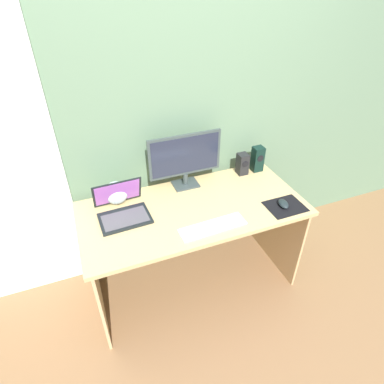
{
  "coord_description": "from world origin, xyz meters",
  "views": [
    {
      "loc": [
        -0.62,
        -1.55,
        2.03
      ],
      "look_at": [
        -0.02,
        -0.02,
        0.87
      ],
      "focal_mm": 30.01,
      "sensor_mm": 36.0,
      "label": 1
    }
  ],
  "objects_px": {
    "keyboard_external": "(213,227)",
    "speaker_right": "(257,159)",
    "mouse": "(283,204)",
    "laptop": "(122,209)",
    "monitor": "(185,158)",
    "fishbowl": "(116,193)",
    "speaker_near_monitor": "(242,164)"
  },
  "relations": [
    {
      "from": "speaker_near_monitor",
      "to": "keyboard_external",
      "type": "bearing_deg",
      "value": -133.7
    },
    {
      "from": "keyboard_external",
      "to": "mouse",
      "type": "xyz_separation_m",
      "value": [
        0.52,
        0.02,
        0.02
      ]
    },
    {
      "from": "speaker_right",
      "to": "mouse",
      "type": "relative_size",
      "value": 1.97
    },
    {
      "from": "laptop",
      "to": "monitor",
      "type": "bearing_deg",
      "value": 19.63
    },
    {
      "from": "speaker_near_monitor",
      "to": "fishbowl",
      "type": "distance_m",
      "value": 0.96
    },
    {
      "from": "laptop",
      "to": "keyboard_external",
      "type": "height_order",
      "value": "laptop"
    },
    {
      "from": "fishbowl",
      "to": "mouse",
      "type": "height_order",
      "value": "fishbowl"
    },
    {
      "from": "keyboard_external",
      "to": "mouse",
      "type": "distance_m",
      "value": 0.52
    },
    {
      "from": "speaker_near_monitor",
      "to": "laptop",
      "type": "distance_m",
      "value": 0.97
    },
    {
      "from": "laptop",
      "to": "mouse",
      "type": "relative_size",
      "value": 3.25
    },
    {
      "from": "speaker_near_monitor",
      "to": "mouse",
      "type": "bearing_deg",
      "value": -83.37
    },
    {
      "from": "speaker_near_monitor",
      "to": "keyboard_external",
      "type": "distance_m",
      "value": 0.68
    },
    {
      "from": "keyboard_external",
      "to": "speaker_right",
      "type": "bearing_deg",
      "value": 37.15
    },
    {
      "from": "speaker_right",
      "to": "laptop",
      "type": "relative_size",
      "value": 0.61
    },
    {
      "from": "keyboard_external",
      "to": "mouse",
      "type": "relative_size",
      "value": 4.21
    },
    {
      "from": "monitor",
      "to": "laptop",
      "type": "xyz_separation_m",
      "value": [
        -0.49,
        -0.18,
        -0.18
      ]
    },
    {
      "from": "mouse",
      "to": "speaker_right",
      "type": "bearing_deg",
      "value": 92.81
    },
    {
      "from": "monitor",
      "to": "mouse",
      "type": "bearing_deg",
      "value": -42.8
    },
    {
      "from": "speaker_right",
      "to": "fishbowl",
      "type": "bearing_deg",
      "value": -179.15
    },
    {
      "from": "speaker_right",
      "to": "keyboard_external",
      "type": "height_order",
      "value": "speaker_right"
    },
    {
      "from": "monitor",
      "to": "keyboard_external",
      "type": "bearing_deg",
      "value": -91.01
    },
    {
      "from": "monitor",
      "to": "speaker_near_monitor",
      "type": "xyz_separation_m",
      "value": [
        0.46,
        -0.01,
        -0.14
      ]
    },
    {
      "from": "mouse",
      "to": "fishbowl",
      "type": "bearing_deg",
      "value": 167.7
    },
    {
      "from": "monitor",
      "to": "fishbowl",
      "type": "height_order",
      "value": "monitor"
    },
    {
      "from": "mouse",
      "to": "laptop",
      "type": "bearing_deg",
      "value": 175.24
    },
    {
      "from": "keyboard_external",
      "to": "speaker_near_monitor",
      "type": "bearing_deg",
      "value": 44.09
    },
    {
      "from": "laptop",
      "to": "fishbowl",
      "type": "height_order",
      "value": "laptop"
    },
    {
      "from": "speaker_right",
      "to": "fishbowl",
      "type": "distance_m",
      "value": 1.09
    },
    {
      "from": "speaker_right",
      "to": "keyboard_external",
      "type": "xyz_separation_m",
      "value": [
        -0.6,
        -0.49,
        -0.09
      ]
    },
    {
      "from": "fishbowl",
      "to": "mouse",
      "type": "distance_m",
      "value": 1.11
    },
    {
      "from": "speaker_right",
      "to": "laptop",
      "type": "distance_m",
      "value": 1.09
    },
    {
      "from": "speaker_right",
      "to": "monitor",
      "type": "bearing_deg",
      "value": 179.47
    }
  ]
}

